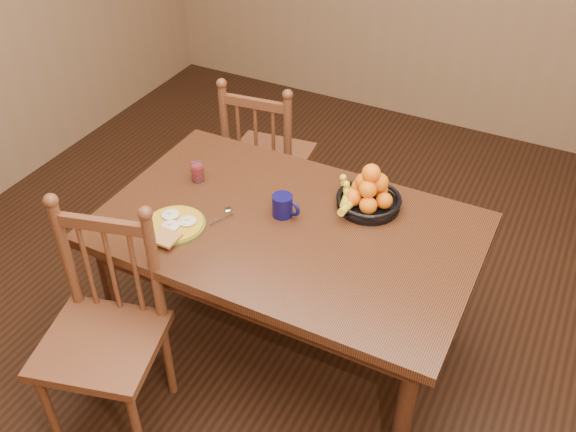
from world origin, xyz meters
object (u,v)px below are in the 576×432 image
at_px(chair_far, 267,157).
at_px(chair_near, 104,333).
at_px(coffee_mug, 283,206).
at_px(breakfast_plate, 174,225).
at_px(fruit_bowl, 368,195).
at_px(dining_table, 288,240).

xyz_separation_m(chair_far, chair_near, (0.05, -1.48, 0.02)).
distance_m(chair_far, coffee_mug, 0.95).
bearing_deg(breakfast_plate, coffee_mug, 37.19).
height_order(chair_far, chair_near, chair_near).
xyz_separation_m(chair_near, fruit_bowl, (0.74, 0.95, 0.32)).
bearing_deg(fruit_bowl, breakfast_plate, -143.14).
height_order(chair_near, fruit_bowl, chair_near).
distance_m(coffee_mug, fruit_bowl, 0.37).
bearing_deg(breakfast_plate, chair_far, 96.62).
xyz_separation_m(dining_table, fruit_bowl, (0.25, 0.28, 0.15)).
height_order(dining_table, chair_far, chair_far).
distance_m(dining_table, chair_near, 0.85).
distance_m(chair_near, fruit_bowl, 1.25).
relative_size(coffee_mug, fruit_bowl, 0.41).
xyz_separation_m(breakfast_plate, fruit_bowl, (0.68, 0.51, 0.05)).
bearing_deg(fruit_bowl, dining_table, -132.16).
distance_m(breakfast_plate, fruit_bowl, 0.85).
bearing_deg(dining_table, chair_far, 124.19).
bearing_deg(fruit_bowl, chair_near, -127.82).
xyz_separation_m(dining_table, chair_near, (-0.49, -0.68, -0.17)).
xyz_separation_m(dining_table, chair_far, (-0.54, 0.80, -0.19)).
relative_size(chair_near, coffee_mug, 7.63).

